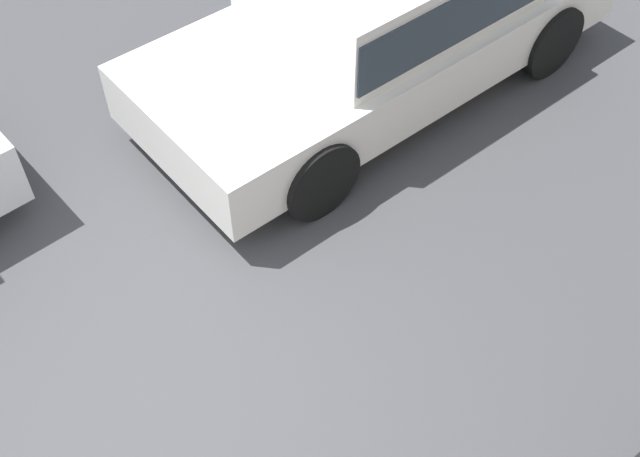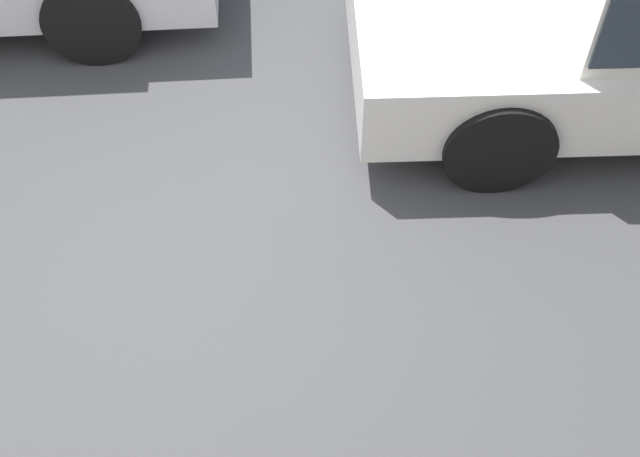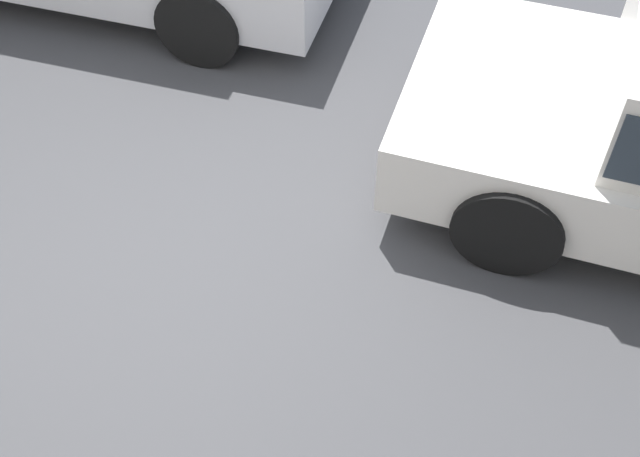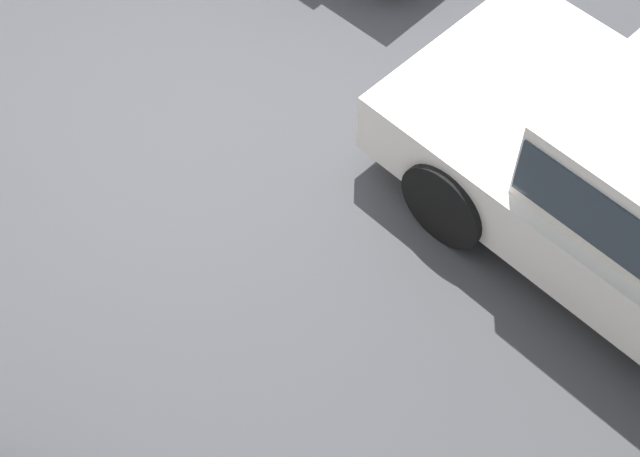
{
  "view_description": "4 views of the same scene",
  "coord_description": "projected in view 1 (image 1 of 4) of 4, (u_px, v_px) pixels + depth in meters",
  "views": [
    {
      "loc": [
        0.66,
        2.6,
        4.63
      ],
      "look_at": [
        -1.29,
        0.14,
        0.92
      ],
      "focal_mm": 45.0,
      "sensor_mm": 36.0,
      "label": 1
    },
    {
      "loc": [
        -0.8,
        2.6,
        3.73
      ],
      "look_at": [
        -0.83,
        0.52,
        1.05
      ],
      "focal_mm": 45.0,
      "sensor_mm": 36.0,
      "label": 2
    },
    {
      "loc": [
        -1.86,
        2.6,
        3.95
      ],
      "look_at": [
        -1.02,
        0.24,
        0.97
      ],
      "focal_mm": 45.0,
      "sensor_mm": 36.0,
      "label": 3
    },
    {
      "loc": [
        -4.07,
        2.6,
        5.64
      ],
      "look_at": [
        -1.69,
        0.34,
        0.79
      ],
      "focal_mm": 55.0,
      "sensor_mm": 36.0,
      "label": 4
    }
  ],
  "objects": [
    {
      "name": "ground_plane",
      "position": [
        148.0,
        404.0,
        5.11
      ],
      "size": [
        60.0,
        60.0,
        0.0
      ],
      "primitive_type": "plane",
      "color": "#424244"
    },
    {
      "name": "parked_car_near",
      "position": [
        386.0,
        9.0,
        6.59
      ],
      "size": [
        4.29,
        1.89,
        1.38
      ],
      "color": "white",
      "rests_on": "ground_plane"
    }
  ]
}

